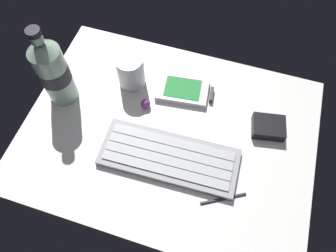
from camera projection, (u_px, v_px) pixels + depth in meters
ground_plane at (168, 135)px, 71.54cm from camera, size 64.00×48.00×2.80cm
keyboard at (169, 157)px, 67.10cm from camera, size 29.36×11.98×1.70cm
handheld_device at (185, 90)px, 75.27cm from camera, size 13.38×8.94×1.50cm
juice_cup at (131, 72)px, 73.91cm from camera, size 6.40×6.40×8.50cm
water_bottle at (53, 71)px, 67.64cm from camera, size 6.73×6.73×20.80cm
charger_block at (268, 127)px, 70.08cm from camera, size 7.86×6.72×2.40cm
trackball_mouse at (145, 104)px, 73.07cm from camera, size 2.20×2.20×2.20cm
stylus_pen at (223, 199)px, 63.35cm from camera, size 8.61×5.29×0.70cm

